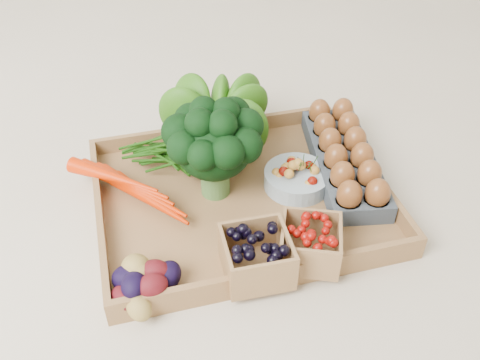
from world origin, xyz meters
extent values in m
plane|color=beige|center=(0.00, 0.00, 0.00)|extent=(4.00, 4.00, 0.00)
cube|color=olive|center=(0.00, 0.00, 0.01)|extent=(0.55, 0.45, 0.01)
sphere|color=#25550D|center=(0.00, 0.19, 0.10)|extent=(0.16, 0.16, 0.16)
cylinder|color=#8C9EA5|center=(0.12, 0.01, 0.03)|extent=(0.13, 0.13, 0.03)
cube|color=#3C444D|center=(0.23, 0.03, 0.03)|extent=(0.18, 0.35, 0.04)
cube|color=black|center=(-0.02, -0.19, 0.05)|extent=(0.11, 0.11, 0.08)
cube|color=#770905|center=(0.08, -0.18, 0.05)|extent=(0.13, 0.13, 0.07)
camera|label=1|loc=(-0.20, -0.76, 0.72)|focal=40.00mm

